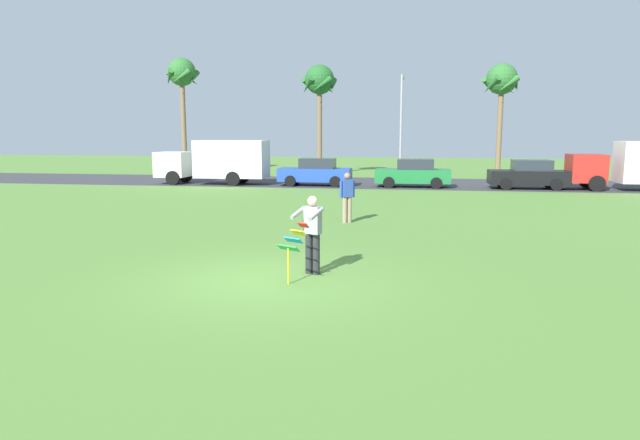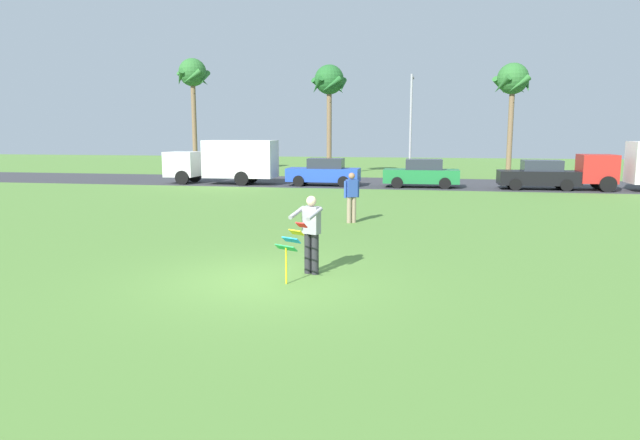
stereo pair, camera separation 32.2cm
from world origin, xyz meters
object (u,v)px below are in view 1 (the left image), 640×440
person_walker_near (347,196)px  palm_tree_centre_far (502,84)px  parked_car_green (413,174)px  person_kite_flyer (312,232)px  streetlight_pole (401,119)px  palm_tree_right_near (320,84)px  kite_held (293,243)px  palm_tree_left_near (182,77)px  parked_truck_white_box (219,161)px  parked_car_blue (316,172)px  parked_car_black (529,175)px

person_walker_near → palm_tree_centre_far: bearing=69.9°
parked_car_green → person_walker_near: size_ratio=2.44×
person_kite_flyer → streetlight_pole: (1.23, 28.09, 3.05)m
person_kite_flyer → palm_tree_right_near: palm_tree_right_near is taller
parked_car_green → palm_tree_right_near: bearing=128.8°
person_kite_flyer → streetlight_pole: 28.28m
streetlight_pole → kite_held: bearing=-92.9°
palm_tree_centre_far → palm_tree_left_near: bearing=178.5°
parked_truck_white_box → parked_car_green: size_ratio=1.59×
palm_tree_left_near → kite_held: bearing=-63.7°
kite_held → palm_tree_right_near: palm_tree_right_near is taller
person_kite_flyer → parked_car_green: person_kite_flyer is taller
parked_truck_white_box → palm_tree_left_near: palm_tree_left_near is taller
palm_tree_right_near → streetlight_pole: (5.87, -0.95, -2.52)m
palm_tree_right_near → parked_car_green: bearing=-51.2°
parked_car_blue → parked_car_black: 11.92m
parked_car_blue → palm_tree_right_near: bearing=97.9°
kite_held → parked_truck_white_box: parked_truck_white_box is taller
palm_tree_left_near → person_walker_near: (15.30, -22.59, -6.31)m
kite_held → palm_tree_left_near: 34.74m
streetlight_pole → person_walker_near: bearing=-93.6°
parked_car_green → parked_car_black: 6.30m
parked_truck_white_box → streetlight_pole: 13.24m
parked_car_blue → palm_tree_centre_far: (11.45, 8.62, 5.62)m
parked_car_black → parked_truck_white_box: bearing=-180.0°
parked_truck_white_box → person_walker_near: size_ratio=3.88×
parked_car_blue → person_walker_near: (3.41, -13.35, 0.16)m
parked_truck_white_box → parked_car_blue: 5.94m
person_kite_flyer → streetlight_pole: bearing=87.5°
parked_car_black → person_walker_near: person_walker_near is taller
person_kite_flyer → palm_tree_centre_far: size_ratio=0.22×
person_walker_near → person_kite_flyer: bearing=-89.4°
parked_car_black → palm_tree_left_near: palm_tree_left_near is taller
palm_tree_right_near → parked_car_black: bearing=-32.8°
palm_tree_left_near → person_walker_near: bearing=-55.9°
palm_tree_left_near → streetlight_pole: (16.60, -1.76, -3.24)m
palm_tree_left_near → person_walker_near: 28.00m
parked_car_blue → streetlight_pole: 9.40m
parked_car_blue → streetlight_pole: (4.71, 7.47, 3.22)m
parked_truck_white_box → parked_car_black: parked_truck_white_box is taller
palm_tree_right_near → palm_tree_centre_far: 12.62m
streetlight_pole → palm_tree_left_near: bearing=174.0°
parked_car_blue → parked_car_black: (11.92, 0.00, 0.00)m
person_kite_flyer → kite_held: (-0.26, -0.76, -0.11)m
palm_tree_left_near → palm_tree_centre_far: 23.37m
parked_truck_white_box → person_walker_near: 16.29m
person_kite_flyer → parked_truck_white_box: bearing=114.5°
person_kite_flyer → palm_tree_left_near: bearing=117.3°
palm_tree_right_near → parked_truck_white_box: bearing=-119.4°
parked_car_green → palm_tree_centre_far: 11.82m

